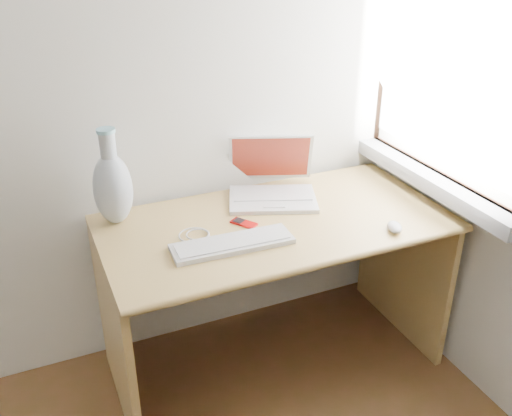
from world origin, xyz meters
name	(u,v)px	position (x,y,z in m)	size (l,w,h in m)	color
window	(452,60)	(1.72, 1.30, 1.28)	(0.11, 0.99, 1.10)	white
desk	(266,255)	(1.03, 1.46, 0.51)	(1.34, 0.67, 0.71)	tan
laptop	(268,185)	(1.09, 1.58, 0.76)	(0.42, 0.41, 0.24)	white
external_keyboard	(232,243)	(0.81, 1.26, 0.72)	(0.44, 0.15, 0.02)	silver
mouse	(395,227)	(1.40, 1.12, 0.72)	(0.05, 0.09, 0.03)	white
ipod	(244,223)	(0.91, 1.40, 0.71)	(0.09, 0.11, 0.01)	#A60C0B
cable_coil	(194,235)	(0.70, 1.39, 0.71)	(0.12, 0.12, 0.01)	silver
remote	(184,257)	(0.62, 1.26, 0.71)	(0.03, 0.08, 0.01)	silver
vase	(113,186)	(0.47, 1.61, 0.86)	(0.15, 0.15, 0.38)	silver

